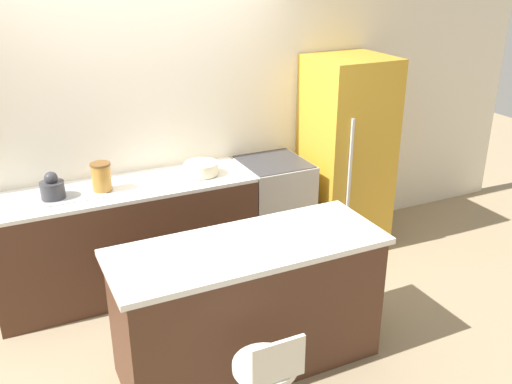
{
  "coord_description": "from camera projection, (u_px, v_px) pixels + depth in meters",
  "views": [
    {
      "loc": [
        -1.16,
        -3.9,
        2.62
      ],
      "look_at": [
        0.55,
        -0.33,
        0.97
      ],
      "focal_mm": 40.0,
      "sensor_mm": 36.0,
      "label": 1
    }
  ],
  "objects": [
    {
      "name": "ground_plane",
      "position": [
        180.0,
        297.0,
        4.71
      ],
      "size": [
        14.0,
        14.0,
        0.0
      ],
      "primitive_type": "plane",
      "color": "#998466"
    },
    {
      "name": "wall_back",
      "position": [
        146.0,
        125.0,
        4.77
      ],
      "size": [
        8.0,
        0.06,
        2.6
      ],
      "color": "silver",
      "rests_on": "ground_plane"
    },
    {
      "name": "back_counter",
      "position": [
        128.0,
        239.0,
        4.68
      ],
      "size": [
        2.09,
        0.61,
        0.93
      ],
      "color": "#4C2D1E",
      "rests_on": "ground_plane"
    },
    {
      "name": "kitchen_island",
      "position": [
        249.0,
        305.0,
        3.79
      ],
      "size": [
        1.79,
        0.69,
        0.92
      ],
      "color": "#4C2D1E",
      "rests_on": "ground_plane"
    },
    {
      "name": "oven_range",
      "position": [
        273.0,
        209.0,
        5.22
      ],
      "size": [
        0.58,
        0.63,
        0.93
      ],
      "color": "#B7B2A8",
      "rests_on": "ground_plane"
    },
    {
      "name": "refrigerator",
      "position": [
        346.0,
        154.0,
        5.32
      ],
      "size": [
        0.7,
        0.7,
        1.8
      ],
      "color": "gold",
      "rests_on": "ground_plane"
    },
    {
      "name": "kettle",
      "position": [
        52.0,
        188.0,
        4.25
      ],
      "size": [
        0.18,
        0.18,
        0.21
      ],
      "color": "#333338",
      "rests_on": "back_counter"
    },
    {
      "name": "mixing_bowl",
      "position": [
        201.0,
        168.0,
        4.73
      ],
      "size": [
        0.28,
        0.28,
        0.1
      ],
      "color": "beige",
      "rests_on": "back_counter"
    },
    {
      "name": "canister_jar",
      "position": [
        101.0,
        177.0,
        4.38
      ],
      "size": [
        0.16,
        0.16,
        0.22
      ],
      "color": "#B77F33",
      "rests_on": "back_counter"
    }
  ]
}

